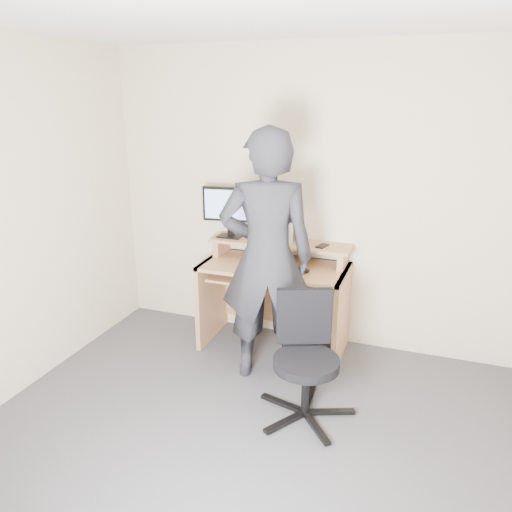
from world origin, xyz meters
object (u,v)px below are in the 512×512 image
Objects in this scene: monitor at (229,207)px; office_chair at (305,352)px; desk at (277,284)px; person at (267,258)px.

office_chair is at bearing -51.93° from monitor.
person reaches higher than desk.
monitor is (-0.45, 0.05, 0.63)m from desk.
person reaches higher than monitor.
desk is 2.59× the size of monitor.
office_chair is 0.44× the size of person.
desk is at bearing -99.67° from person.
person is (0.07, -0.51, 0.41)m from desk.
person is at bearing 114.87° from office_chair.
desk is at bearing -12.73° from monitor.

